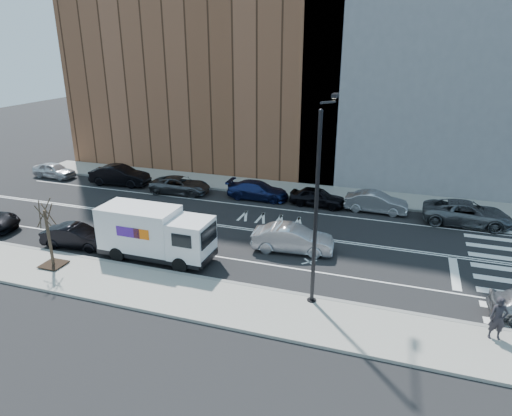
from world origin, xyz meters
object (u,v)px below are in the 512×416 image
Objects in this scene: far_parked_b at (120,175)px; pedestrian at (498,318)px; fedex_van at (155,233)px; driving_sedan at (293,239)px; far_parked_a at (54,170)px.

pedestrian is at bearing -121.03° from far_parked_b.
fedex_van is 7.85m from driving_sedan.
far_parked_b is at bearing 145.35° from pedestrian.
fedex_van is at bearing 164.44° from pedestrian.
fedex_van is 1.65× the size of far_parked_a.
pedestrian reaches higher than far_parked_b.
fedex_van is at bearing -120.30° from far_parked_a.
far_parked_a is at bearing 85.69° from far_parked_b.
far_parked_b is at bearing -86.44° from far_parked_a.
far_parked_a is at bearing 65.80° from driving_sedan.
driving_sedan is at bearing 26.05° from fedex_van.
far_parked_b is at bearing 132.04° from fedex_van.
driving_sedan is at bearing -104.84° from far_parked_a.
far_parked_b reaches higher than far_parked_a.
driving_sedan is 11.43m from pedestrian.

